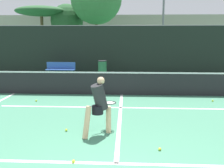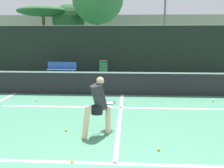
% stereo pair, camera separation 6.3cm
% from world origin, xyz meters
% --- Properties ---
extents(court_baseline_near, '(11.00, 0.10, 0.01)m').
position_xyz_m(court_baseline_near, '(0.00, 0.97, 0.00)').
color(court_baseline_near, white).
rests_on(court_baseline_near, ground).
extents(court_service_line, '(8.25, 0.10, 0.01)m').
position_xyz_m(court_service_line, '(0.00, 4.89, 0.00)').
color(court_service_line, white).
rests_on(court_service_line, ground).
extents(court_center_mark, '(0.10, 5.86, 0.01)m').
position_xyz_m(court_center_mark, '(0.00, 3.90, 0.00)').
color(court_center_mark, white).
rests_on(court_center_mark, ground).
extents(net, '(11.09, 0.09, 1.07)m').
position_xyz_m(net, '(0.00, 6.83, 0.51)').
color(net, slate).
rests_on(net, ground).
extents(fence_back, '(24.00, 0.06, 3.00)m').
position_xyz_m(fence_back, '(0.00, 12.53, 1.50)').
color(fence_back, black).
rests_on(fence_back, ground).
extents(player_practicing, '(0.87, 1.05, 1.44)m').
position_xyz_m(player_practicing, '(-0.47, 2.43, 0.78)').
color(player_practicing, '#DBAD84').
rests_on(player_practicing, ground).
extents(tennis_ball_scattered_1, '(0.07, 0.07, 0.07)m').
position_xyz_m(tennis_ball_scattered_1, '(-3.13, 5.55, 0.03)').
color(tennis_ball_scattered_1, '#D1E033').
rests_on(tennis_ball_scattered_1, ground).
extents(tennis_ball_scattered_2, '(0.07, 0.07, 0.07)m').
position_xyz_m(tennis_ball_scattered_2, '(3.37, 5.90, 0.03)').
color(tennis_ball_scattered_2, '#D1E033').
rests_on(tennis_ball_scattered_2, ground).
extents(tennis_ball_scattered_4, '(0.07, 0.07, 0.07)m').
position_xyz_m(tennis_ball_scattered_4, '(0.90, 1.60, 0.03)').
color(tennis_ball_scattered_4, '#D1E033').
rests_on(tennis_ball_scattered_4, ground).
extents(tennis_ball_scattered_5, '(0.07, 0.07, 0.07)m').
position_xyz_m(tennis_ball_scattered_5, '(-1.34, 2.61, 0.03)').
color(tennis_ball_scattered_5, '#D1E033').
rests_on(tennis_ball_scattered_5, ground).
extents(tennis_ball_scattered_6, '(0.07, 0.07, 0.07)m').
position_xyz_m(tennis_ball_scattered_6, '(-0.82, 0.96, 0.03)').
color(tennis_ball_scattered_6, '#D1E033').
rests_on(tennis_ball_scattered_6, ground).
extents(courtside_bench, '(1.70, 0.41, 0.86)m').
position_xyz_m(courtside_bench, '(-3.64, 11.30, 0.47)').
color(courtside_bench, '#2D519E').
rests_on(courtside_bench, ground).
extents(trash_bin, '(0.52, 0.52, 0.97)m').
position_xyz_m(trash_bin, '(-1.21, 11.42, 0.48)').
color(trash_bin, '#28603D').
rests_on(trash_bin, ground).
extents(parked_car, '(1.65, 4.35, 1.52)m').
position_xyz_m(parked_car, '(4.59, 14.84, 0.64)').
color(parked_car, navy).
rests_on(parked_car, ground).
extents(tree_west, '(2.98, 2.98, 5.25)m').
position_xyz_m(tree_west, '(-5.33, 20.92, 3.74)').
color(tree_west, brown).
rests_on(tree_west, ground).
extents(tree_mid, '(4.60, 4.60, 4.98)m').
position_xyz_m(tree_mid, '(-7.51, 20.34, 4.49)').
color(tree_mid, brown).
rests_on(tree_mid, ground).
extents(building_far, '(36.00, 2.40, 4.53)m').
position_xyz_m(building_far, '(0.00, 26.01, 2.27)').
color(building_far, gray).
rests_on(building_far, ground).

